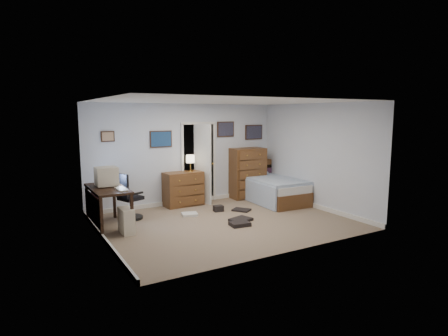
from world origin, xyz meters
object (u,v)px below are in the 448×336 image
at_px(computer_desk, 103,197).
at_px(bed, 271,189).
at_px(tall_dresser, 247,173).
at_px(office_chair, 129,202).
at_px(low_dresser, 183,189).

height_order(computer_desk, bed, computer_desk).
distance_m(tall_dresser, bed, 0.83).
distance_m(computer_desk, office_chair, 0.74).
height_order(office_chair, low_dresser, office_chair).
bearing_deg(office_chair, bed, -24.12).
height_order(office_chair, bed, office_chair).
relative_size(office_chair, bed, 0.48).
relative_size(computer_desk, low_dresser, 1.49).
distance_m(computer_desk, tall_dresser, 4.09).
bearing_deg(low_dresser, office_chair, -162.67).
relative_size(low_dresser, bed, 0.45).
relative_size(computer_desk, tall_dresser, 1.05).
height_order(low_dresser, tall_dresser, tall_dresser).
height_order(low_dresser, bed, low_dresser).
bearing_deg(low_dresser, computer_desk, -159.60).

